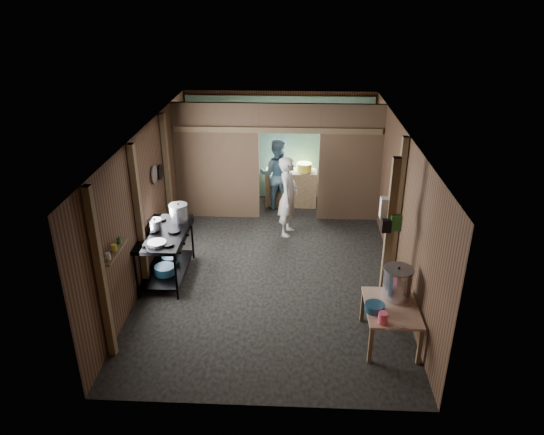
# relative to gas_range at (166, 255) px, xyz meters

# --- Properties ---
(floor) EXTENTS (4.50, 7.00, 0.00)m
(floor) POSITION_rel_gas_range_xyz_m (1.88, 0.49, -0.46)
(floor) COLOR black
(floor) RESTS_ON ground
(ceiling) EXTENTS (4.50, 7.00, 0.00)m
(ceiling) POSITION_rel_gas_range_xyz_m (1.88, 0.49, 2.14)
(ceiling) COLOR #3F3B37
(ceiling) RESTS_ON ground
(wall_back) EXTENTS (4.50, 0.00, 2.60)m
(wall_back) POSITION_rel_gas_range_xyz_m (1.88, 3.99, 0.84)
(wall_back) COLOR brown
(wall_back) RESTS_ON ground
(wall_front) EXTENTS (4.50, 0.00, 2.60)m
(wall_front) POSITION_rel_gas_range_xyz_m (1.88, -3.01, 0.84)
(wall_front) COLOR brown
(wall_front) RESTS_ON ground
(wall_left) EXTENTS (0.00, 7.00, 2.60)m
(wall_left) POSITION_rel_gas_range_xyz_m (-0.37, 0.49, 0.84)
(wall_left) COLOR brown
(wall_left) RESTS_ON ground
(wall_right) EXTENTS (0.00, 7.00, 2.60)m
(wall_right) POSITION_rel_gas_range_xyz_m (4.13, 0.49, 0.84)
(wall_right) COLOR brown
(wall_right) RESTS_ON ground
(partition_left) EXTENTS (1.85, 0.10, 2.60)m
(partition_left) POSITION_rel_gas_range_xyz_m (0.55, 2.69, 0.84)
(partition_left) COLOR brown
(partition_left) RESTS_ON floor
(partition_right) EXTENTS (1.35, 0.10, 2.60)m
(partition_right) POSITION_rel_gas_range_xyz_m (3.46, 2.69, 0.84)
(partition_right) COLOR brown
(partition_right) RESTS_ON floor
(partition_header) EXTENTS (1.30, 0.10, 0.60)m
(partition_header) POSITION_rel_gas_range_xyz_m (2.13, 2.69, 1.84)
(partition_header) COLOR brown
(partition_header) RESTS_ON wall_back
(turquoise_panel) EXTENTS (4.40, 0.06, 2.50)m
(turquoise_panel) POSITION_rel_gas_range_xyz_m (1.88, 3.93, 0.79)
(turquoise_panel) COLOR #7CB7AF
(turquoise_panel) RESTS_ON wall_back
(back_counter) EXTENTS (1.20, 0.50, 0.85)m
(back_counter) POSITION_rel_gas_range_xyz_m (2.18, 3.44, -0.03)
(back_counter) COLOR #836C4E
(back_counter) RESTS_ON floor
(wall_clock) EXTENTS (0.20, 0.03, 0.20)m
(wall_clock) POSITION_rel_gas_range_xyz_m (2.13, 3.89, 1.44)
(wall_clock) COLOR white
(wall_clock) RESTS_ON wall_back
(post_left_a) EXTENTS (0.10, 0.12, 2.60)m
(post_left_a) POSITION_rel_gas_range_xyz_m (-0.30, -2.11, 0.84)
(post_left_a) COLOR #836C4E
(post_left_a) RESTS_ON floor
(post_left_b) EXTENTS (0.10, 0.12, 2.60)m
(post_left_b) POSITION_rel_gas_range_xyz_m (-0.30, -0.31, 0.84)
(post_left_b) COLOR #836C4E
(post_left_b) RESTS_ON floor
(post_left_c) EXTENTS (0.10, 0.12, 2.60)m
(post_left_c) POSITION_rel_gas_range_xyz_m (-0.30, 1.69, 0.84)
(post_left_c) COLOR #836C4E
(post_left_c) RESTS_ON floor
(post_right) EXTENTS (0.10, 0.12, 2.60)m
(post_right) POSITION_rel_gas_range_xyz_m (4.06, 0.29, 0.84)
(post_right) COLOR #836C4E
(post_right) RESTS_ON floor
(post_free) EXTENTS (0.12, 0.12, 2.60)m
(post_free) POSITION_rel_gas_range_xyz_m (3.73, -0.81, 0.84)
(post_free) COLOR #836C4E
(post_free) RESTS_ON floor
(cross_beam) EXTENTS (4.40, 0.12, 0.12)m
(cross_beam) POSITION_rel_gas_range_xyz_m (1.88, 2.64, 1.59)
(cross_beam) COLOR #836C4E
(cross_beam) RESTS_ON wall_left
(pan_lid_big) EXTENTS (0.03, 0.34, 0.34)m
(pan_lid_big) POSITION_rel_gas_range_xyz_m (-0.33, 0.89, 1.19)
(pan_lid_big) COLOR gray
(pan_lid_big) RESTS_ON wall_left
(pan_lid_small) EXTENTS (0.03, 0.30, 0.30)m
(pan_lid_small) POSITION_rel_gas_range_xyz_m (-0.33, 1.29, 1.09)
(pan_lid_small) COLOR black
(pan_lid_small) RESTS_ON wall_left
(wall_shelf) EXTENTS (0.14, 0.80, 0.03)m
(wall_shelf) POSITION_rel_gas_range_xyz_m (-0.27, -1.61, 0.94)
(wall_shelf) COLOR #836C4E
(wall_shelf) RESTS_ON wall_left
(jar_white) EXTENTS (0.07, 0.07, 0.10)m
(jar_white) POSITION_rel_gas_range_xyz_m (-0.27, -1.86, 1.01)
(jar_white) COLOR white
(jar_white) RESTS_ON wall_shelf
(jar_yellow) EXTENTS (0.08, 0.08, 0.10)m
(jar_yellow) POSITION_rel_gas_range_xyz_m (-0.27, -1.61, 1.01)
(jar_yellow) COLOR gold
(jar_yellow) RESTS_ON wall_shelf
(jar_green) EXTENTS (0.06, 0.06, 0.10)m
(jar_green) POSITION_rel_gas_range_xyz_m (-0.27, -1.39, 1.01)
(jar_green) COLOR #2B6D29
(jar_green) RESTS_ON wall_shelf
(bag_white) EXTENTS (0.22, 0.15, 0.32)m
(bag_white) POSITION_rel_gas_range_xyz_m (3.68, -0.73, 1.32)
(bag_white) COLOR white
(bag_white) RESTS_ON post_free
(bag_green) EXTENTS (0.16, 0.12, 0.24)m
(bag_green) POSITION_rel_gas_range_xyz_m (3.80, -0.87, 1.14)
(bag_green) COLOR #2B6D29
(bag_green) RESTS_ON post_free
(bag_black) EXTENTS (0.14, 0.10, 0.20)m
(bag_black) POSITION_rel_gas_range_xyz_m (3.66, -0.89, 1.09)
(bag_black) COLOR black
(bag_black) RESTS_ON post_free
(gas_range) EXTENTS (0.80, 1.55, 0.91)m
(gas_range) POSITION_rel_gas_range_xyz_m (0.00, 0.00, 0.00)
(gas_range) COLOR black
(gas_range) RESTS_ON floor
(prep_table) EXTENTS (0.75, 1.04, 0.61)m
(prep_table) POSITION_rel_gas_range_xyz_m (3.71, -1.64, -0.15)
(prep_table) COLOR tan
(prep_table) RESTS_ON floor
(stove_pot_large) EXTENTS (0.35, 0.35, 0.34)m
(stove_pot_large) POSITION_rel_gas_range_xyz_m (0.17, 0.48, 0.61)
(stove_pot_large) COLOR silver
(stove_pot_large) RESTS_ON gas_range
(stove_pot_med) EXTENTS (0.33, 0.33, 0.22)m
(stove_pot_med) POSITION_rel_gas_range_xyz_m (-0.17, 0.08, 0.55)
(stove_pot_med) COLOR silver
(stove_pot_med) RESTS_ON gas_range
(frying_pan) EXTENTS (0.51, 0.62, 0.07)m
(frying_pan) POSITION_rel_gas_range_xyz_m (0.00, -0.47, 0.48)
(frying_pan) COLOR gray
(frying_pan) RESTS_ON gas_range
(blue_tub_front) EXTENTS (0.36, 0.36, 0.15)m
(blue_tub_front) POSITION_rel_gas_range_xyz_m (0.00, -0.18, -0.21)
(blue_tub_front) COLOR navy
(blue_tub_front) RESTS_ON gas_range
(blue_tub_back) EXTENTS (0.31, 0.31, 0.12)m
(blue_tub_back) POSITION_rel_gas_range_xyz_m (0.00, 0.23, -0.22)
(blue_tub_back) COLOR navy
(blue_tub_back) RESTS_ON gas_range
(stock_pot) EXTENTS (0.56, 0.56, 0.51)m
(stock_pot) POSITION_rel_gas_range_xyz_m (3.81, -1.39, 0.39)
(stock_pot) COLOR silver
(stock_pot) RESTS_ON prep_table
(wash_basin) EXTENTS (0.32, 0.32, 0.11)m
(wash_basin) POSITION_rel_gas_range_xyz_m (3.45, -1.75, 0.21)
(wash_basin) COLOR navy
(wash_basin) RESTS_ON prep_table
(pink_bucket) EXTENTS (0.17, 0.17, 0.16)m
(pink_bucket) POSITION_rel_gas_range_xyz_m (3.52, -2.03, 0.24)
(pink_bucket) COLOR #F35370
(pink_bucket) RESTS_ON prep_table
(knife) EXTENTS (0.30, 0.11, 0.01)m
(knife) POSITION_rel_gas_range_xyz_m (3.67, -2.16, 0.16)
(knife) COLOR silver
(knife) RESTS_ON prep_table
(yellow_tub) EXTENTS (0.35, 0.35, 0.20)m
(yellow_tub) POSITION_rel_gas_range_xyz_m (2.48, 3.44, 0.49)
(yellow_tub) COLOR gold
(yellow_tub) RESTS_ON back_counter
(cook) EXTENTS (0.53, 0.69, 1.70)m
(cook) POSITION_rel_gas_range_xyz_m (2.14, 1.87, 0.39)
(cook) COLOR silver
(cook) RESTS_ON floor
(worker_back) EXTENTS (0.82, 0.64, 1.68)m
(worker_back) POSITION_rel_gas_range_xyz_m (1.84, 3.25, 0.38)
(worker_back) COLOR slate
(worker_back) RESTS_ON floor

